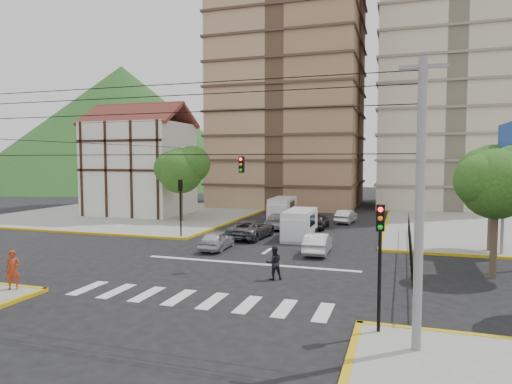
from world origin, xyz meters
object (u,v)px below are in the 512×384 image
at_px(traffic_light_nw, 181,198).
at_px(car_silver_front_left, 217,240).
at_px(van_left_lane, 282,210).
at_px(pedestrian_sw_corner, 13,270).
at_px(pedestrian_crosswalk, 274,263).
at_px(traffic_light_se, 380,247).
at_px(car_white_front_right, 318,243).
at_px(van_right_lane, 299,225).

height_order(traffic_light_nw, car_silver_front_left, traffic_light_nw).
bearing_deg(van_left_lane, pedestrian_sw_corner, -103.34).
relative_size(van_left_lane, pedestrian_crosswalk, 3.00).
distance_m(traffic_light_se, van_left_lane, 29.86).
xyz_separation_m(traffic_light_se, car_white_front_right, (-4.46, 13.07, -2.43)).
bearing_deg(traffic_light_nw, pedestrian_crosswalk, -43.32).
xyz_separation_m(traffic_light_se, pedestrian_crosswalk, (-5.43, 6.01, -2.26)).
bearing_deg(traffic_light_se, pedestrian_crosswalk, 132.09).
distance_m(traffic_light_nw, car_silver_front_left, 6.07).
bearing_deg(pedestrian_sw_corner, traffic_light_se, -28.57).
bearing_deg(traffic_light_se, car_white_front_right, 108.84).
bearing_deg(pedestrian_crosswalk, traffic_light_se, 102.95).
xyz_separation_m(car_white_front_right, pedestrian_sw_corner, (-11.70, -12.92, 0.37)).
xyz_separation_m(van_right_lane, car_white_front_right, (2.28, -4.72, -0.41)).
distance_m(van_left_lane, car_white_front_right, 16.00).
relative_size(traffic_light_se, van_right_lane, 0.88).
relative_size(van_right_lane, pedestrian_sw_corner, 2.77).
xyz_separation_m(traffic_light_nw, van_left_lane, (4.89, 12.20, -2.01)).
xyz_separation_m(van_right_lane, car_silver_front_left, (-4.44, -5.56, -0.43)).
xyz_separation_m(traffic_light_nw, pedestrian_sw_corner, (-0.56, -15.44, -2.06)).
bearing_deg(car_white_front_right, traffic_light_se, 106.48).
bearing_deg(traffic_light_nw, van_right_lane, 13.91).
height_order(car_white_front_right, pedestrian_crosswalk, pedestrian_crosswalk).
bearing_deg(traffic_light_se, van_left_lane, 111.07).
distance_m(traffic_light_se, car_white_front_right, 14.03).
xyz_separation_m(traffic_light_nw, car_white_front_right, (11.14, -2.53, -2.43)).
xyz_separation_m(van_right_lane, pedestrian_crosswalk, (1.32, -11.79, -0.23)).
relative_size(traffic_light_nw, pedestrian_crosswalk, 2.58).
distance_m(traffic_light_nw, pedestrian_sw_corner, 15.59).
distance_m(car_silver_front_left, pedestrian_sw_corner, 13.07).
bearing_deg(traffic_light_nw, car_white_front_right, -12.78).
bearing_deg(traffic_light_nw, van_left_lane, 68.15).
bearing_deg(car_silver_front_left, traffic_light_se, 130.35).
height_order(traffic_light_se, traffic_light_nw, same).
relative_size(traffic_light_nw, van_right_lane, 0.88).
height_order(car_silver_front_left, pedestrian_sw_corner, pedestrian_sw_corner).
relative_size(traffic_light_se, traffic_light_nw, 1.00).
relative_size(traffic_light_se, van_left_lane, 0.86).
distance_m(traffic_light_se, car_silver_front_left, 16.76).
xyz_separation_m(van_left_lane, pedestrian_crosswalk, (5.28, -21.79, -0.25)).
bearing_deg(pedestrian_crosswalk, traffic_light_nw, -72.46).
bearing_deg(pedestrian_crosswalk, van_right_lane, -112.77).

